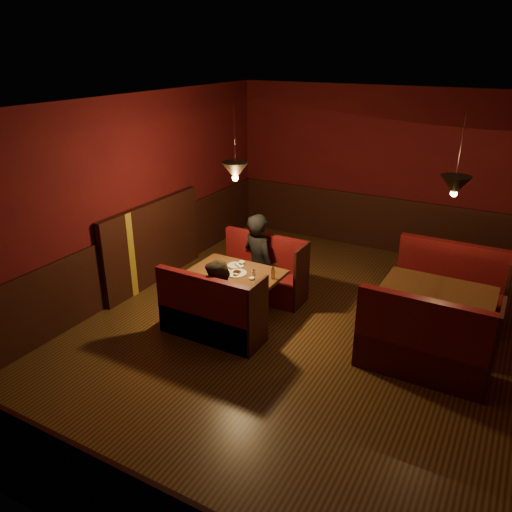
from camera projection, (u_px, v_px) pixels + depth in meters
The scene contains 9 objects.
room at pixel (298, 260), 6.18m from camera, with size 6.02×7.02×2.92m.
main_table at pixel (238, 281), 6.85m from camera, with size 1.24×0.75×0.87m.
main_bench_far at pixel (263, 277), 7.49m from camera, with size 1.37×0.49×0.93m.
main_bench_near at pixel (211, 318), 6.36m from camera, with size 1.37×0.49×0.93m.
second_table at pixel (436, 303), 6.18m from camera, with size 1.33×0.85×0.75m.
second_bench_far at pixel (447, 294), 6.89m from camera, with size 1.46×0.55×1.05m.
second_bench_near at pixel (423, 350), 5.61m from camera, with size 1.46×0.55×1.05m.
diner_a at pixel (259, 245), 7.28m from camera, with size 0.60×0.39×1.64m, color black.
diner_b at pixel (218, 289), 6.20m from camera, with size 0.69×0.53×1.41m, color #32281E.
Camera 1 is at (2.01, -5.18, 3.50)m, focal length 35.00 mm.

